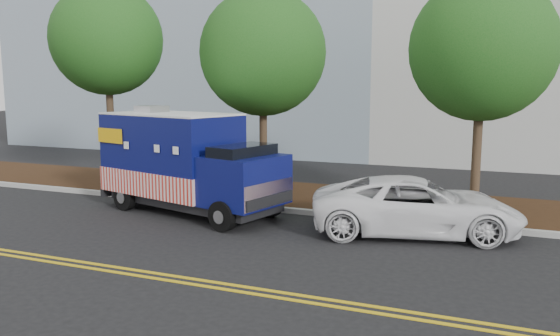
% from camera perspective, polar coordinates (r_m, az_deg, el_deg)
% --- Properties ---
extents(ground, '(120.00, 120.00, 0.00)m').
position_cam_1_polar(ground, '(15.68, -8.04, -5.10)').
color(ground, black).
rests_on(ground, ground).
extents(curb, '(120.00, 0.18, 0.15)m').
position_cam_1_polar(curb, '(16.86, -5.65, -3.82)').
color(curb, '#9E9E99').
rests_on(curb, ground).
extents(mulch_strip, '(120.00, 4.00, 0.15)m').
position_cam_1_polar(mulch_strip, '(18.70, -2.66, -2.55)').
color(mulch_strip, black).
rests_on(mulch_strip, ground).
extents(centerline_near, '(120.00, 0.10, 0.01)m').
position_cam_1_polar(centerline_near, '(12.19, -18.72, -9.48)').
color(centerline_near, gold).
rests_on(centerline_near, ground).
extents(centerline_far, '(120.00, 0.10, 0.01)m').
position_cam_1_polar(centerline_far, '(12.02, -19.50, -9.79)').
color(centerline_far, gold).
rests_on(centerline_far, ground).
extents(tree_a, '(3.95, 3.95, 7.29)m').
position_cam_1_polar(tree_a, '(20.86, -17.64, 12.64)').
color(tree_a, '#38281C').
rests_on(tree_a, ground).
extents(tree_b, '(4.17, 4.17, 6.85)m').
position_cam_1_polar(tree_b, '(18.40, -1.80, 11.91)').
color(tree_b, '#38281C').
rests_on(tree_b, ground).
extents(tree_c, '(4.03, 4.03, 6.72)m').
position_cam_1_polar(tree_c, '(16.48, 20.38, 11.57)').
color(tree_c, '#38281C').
rests_on(tree_c, ground).
extents(sign_post, '(0.06, 0.06, 2.40)m').
position_cam_1_polar(sign_post, '(18.59, -13.07, 0.69)').
color(sign_post, '#473828').
rests_on(sign_post, ground).
extents(food_truck, '(6.20, 3.57, 3.09)m').
position_cam_1_polar(food_truck, '(16.20, -9.98, 0.34)').
color(food_truck, black).
rests_on(food_truck, ground).
extents(white_car, '(5.56, 3.53, 1.43)m').
position_cam_1_polar(white_car, '(14.08, 14.04, -3.88)').
color(white_car, white).
rests_on(white_car, ground).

